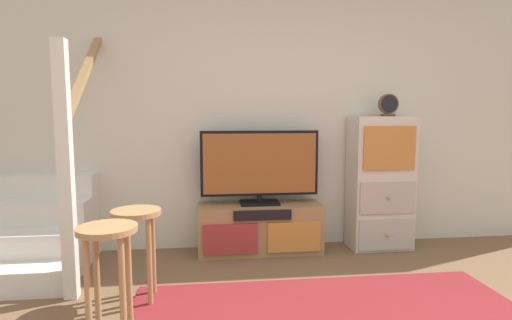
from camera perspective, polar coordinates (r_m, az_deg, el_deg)
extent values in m
cube|color=beige|center=(4.03, 4.37, 7.18)|extent=(6.40, 0.12, 2.70)
cube|color=#997047|center=(3.87, 0.55, -9.57)|extent=(1.15, 0.36, 0.46)
cube|color=maroon|center=(3.68, -3.61, -11.06)|extent=(0.48, 0.02, 0.27)
cube|color=#BC7533|center=(3.75, 5.38, -10.73)|extent=(0.48, 0.02, 0.27)
cube|color=black|center=(3.65, 0.94, -7.77)|extent=(0.52, 0.02, 0.09)
cube|color=black|center=(3.83, 0.51, -6.03)|extent=(0.36, 0.22, 0.02)
cylinder|color=black|center=(3.83, 0.52, -5.41)|extent=(0.05, 0.05, 0.06)
cube|color=black|center=(3.77, 0.52, -0.45)|extent=(1.10, 0.05, 0.61)
cube|color=brown|center=(3.74, 0.58, -0.51)|extent=(1.05, 0.01, 0.56)
cube|color=beige|center=(4.11, 17.03, -3.07)|extent=(0.58, 0.34, 1.28)
cube|color=#ADA497|center=(4.05, 17.85, -9.96)|extent=(0.53, 0.02, 0.30)
sphere|color=olive|center=(4.03, 17.96, -10.03)|extent=(0.03, 0.03, 0.03)
cube|color=#ADA497|center=(3.96, 18.03, -5.08)|extent=(0.53, 0.02, 0.30)
sphere|color=olive|center=(3.95, 18.13, -5.13)|extent=(0.03, 0.03, 0.03)
cube|color=#BC7533|center=(3.90, 18.26, 1.60)|extent=(0.49, 0.02, 0.40)
cube|color=#4C3823|center=(4.05, 18.05, 6.02)|extent=(0.11, 0.08, 0.02)
cylinder|color=brown|center=(4.05, 18.10, 7.51)|extent=(0.19, 0.04, 0.19)
cylinder|color=black|center=(4.03, 18.25, 7.51)|extent=(0.16, 0.01, 0.16)
cube|color=silver|center=(3.58, -31.71, -14.21)|extent=(0.90, 0.26, 0.19)
cube|color=silver|center=(3.77, -30.11, -11.54)|extent=(0.90, 0.26, 0.38)
cube|color=silver|center=(3.97, -28.69, -9.13)|extent=(0.90, 0.26, 0.57)
cube|color=silver|center=(4.18, -27.43, -6.96)|extent=(0.90, 0.26, 0.76)
cube|color=silver|center=(4.40, -26.30, -5.00)|extent=(0.90, 0.26, 0.95)
cube|color=silver|center=(3.08, -25.18, -1.60)|extent=(0.09, 0.09, 1.80)
cube|color=#9E7547|center=(3.70, -22.55, 12.21)|extent=(0.06, 1.33, 0.99)
cylinder|color=#A37A4C|center=(2.54, -22.57, -16.86)|extent=(0.04, 0.04, 0.63)
cylinder|color=#A37A4C|center=(2.50, -18.25, -17.10)|extent=(0.04, 0.04, 0.63)
cylinder|color=#A37A4C|center=(2.71, -21.46, -15.33)|extent=(0.04, 0.04, 0.63)
cylinder|color=#A37A4C|center=(2.67, -17.42, -15.52)|extent=(0.04, 0.04, 0.63)
cylinder|color=#A37A4C|center=(2.49, -20.22, -9.10)|extent=(0.34, 0.34, 0.03)
cylinder|color=#A37A4C|center=(2.94, -18.47, -13.61)|extent=(0.04, 0.04, 0.61)
cylinder|color=#A37A4C|center=(2.91, -14.76, -13.71)|extent=(0.04, 0.04, 0.61)
cylinder|color=#A37A4C|center=(3.11, -17.76, -12.45)|extent=(0.04, 0.04, 0.61)
cylinder|color=#A37A4C|center=(3.08, -14.26, -12.52)|extent=(0.04, 0.04, 0.61)
cylinder|color=#A37A4C|center=(2.92, -16.52, -7.06)|extent=(0.34, 0.34, 0.03)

